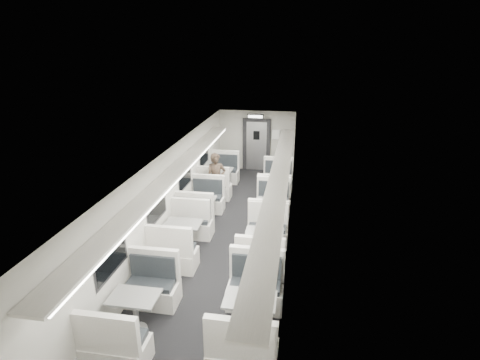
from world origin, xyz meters
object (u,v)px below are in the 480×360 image
(booth_left_b, at_px, (201,210))
(booth_left_d, at_px, (136,313))
(booth_right_a, at_px, (276,186))
(booth_right_d, at_px, (250,316))
(passenger, at_px, (216,179))
(booth_left_c, at_px, (184,236))
(booth_right_b, at_px, (271,213))
(exit_sign, at_px, (255,116))
(booth_right_c, at_px, (264,246))
(vestibule_door, at_px, (257,145))
(booth_left_a, at_px, (220,179))

(booth_left_b, xyz_separation_m, booth_left_d, (0.00, -4.45, 0.00))
(booth_right_a, relative_size, booth_right_d, 0.96)
(booth_right_a, relative_size, passenger, 1.25)
(booth_left_c, xyz_separation_m, booth_right_b, (2.00, 1.76, -0.02))
(booth_left_c, height_order, booth_right_a, booth_left_c)
(booth_right_a, relative_size, exit_sign, 3.38)
(booth_right_a, relative_size, booth_right_c, 0.99)
(booth_right_d, distance_m, exit_sign, 8.97)
(passenger, height_order, vestibule_door, vestibule_door)
(booth_right_a, xyz_separation_m, vestibule_door, (-1.00, 2.77, 0.67))
(passenger, xyz_separation_m, exit_sign, (0.83, 3.17, 1.44))
(booth_left_a, bearing_deg, vestibule_door, 67.20)
(booth_left_c, bearing_deg, booth_right_c, -3.42)
(booth_right_c, height_order, passenger, passenger)
(booth_right_c, bearing_deg, exit_sign, 99.11)
(booth_right_d, bearing_deg, booth_left_a, 106.35)
(booth_left_b, distance_m, vestibule_door, 5.10)
(vestibule_door, bearing_deg, booth_right_c, -81.54)
(booth_right_a, height_order, booth_right_d, booth_right_d)
(booth_left_c, height_order, booth_right_b, booth_left_c)
(booth_right_d, bearing_deg, vestibule_door, 96.21)
(booth_left_d, bearing_deg, exit_sign, 83.60)
(booth_right_d, relative_size, exit_sign, 3.51)
(booth_right_d, bearing_deg, booth_right_b, 90.00)
(booth_right_b, xyz_separation_m, passenger, (-1.83, 1.19, 0.47))
(booth_left_d, xyz_separation_m, exit_sign, (1.00, 8.91, 1.91))
(booth_left_a, xyz_separation_m, booth_right_a, (2.00, -0.39, -0.01))
(booth_left_a, bearing_deg, booth_right_d, -73.65)
(booth_right_d, height_order, vestibule_door, vestibule_door)
(passenger, bearing_deg, booth_left_d, -109.99)
(booth_left_d, xyz_separation_m, booth_right_d, (2.00, 0.21, 0.02))
(vestibule_door, bearing_deg, booth_right_d, -83.79)
(booth_right_b, distance_m, booth_right_d, 4.35)
(vestibule_door, height_order, exit_sign, exit_sign)
(passenger, bearing_deg, booth_right_b, -51.28)
(booth_left_a, height_order, exit_sign, exit_sign)
(booth_left_b, bearing_deg, booth_left_d, -90.00)
(booth_right_d, distance_m, vestibule_door, 9.27)
(booth_right_d, xyz_separation_m, passenger, (-1.83, 5.54, 0.45))
(booth_right_a, relative_size, booth_right_b, 1.01)
(booth_left_c, distance_m, booth_left_d, 2.80)
(booth_right_b, xyz_separation_m, booth_right_c, (0.00, -1.87, 0.01))
(booth_right_c, xyz_separation_m, passenger, (-1.83, 3.06, 0.46))
(booth_left_b, bearing_deg, vestibule_door, 78.60)
(booth_left_b, height_order, booth_right_a, booth_right_a)
(booth_left_c, bearing_deg, booth_left_b, 90.00)
(booth_right_b, distance_m, passenger, 2.23)
(booth_right_d, xyz_separation_m, vestibule_door, (-1.00, 9.19, 0.65))
(booth_right_c, distance_m, passenger, 3.60)
(booth_right_a, xyz_separation_m, passenger, (-1.83, -0.89, 0.46))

